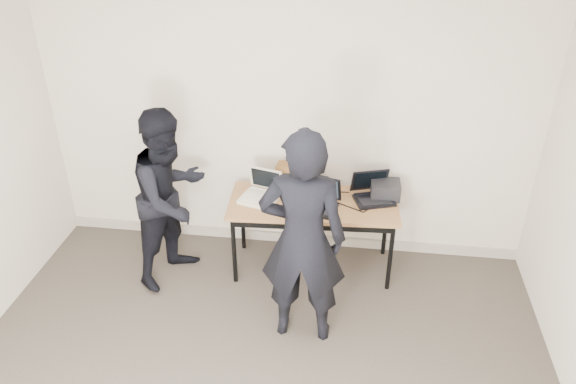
% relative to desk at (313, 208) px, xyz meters
% --- Properties ---
extents(room, '(4.60, 4.60, 2.80)m').
position_rel_desk_xyz_m(room, '(-0.30, -1.84, 0.69)').
color(room, '#413931').
rests_on(room, ground).
extents(desk, '(1.54, 0.74, 0.72)m').
position_rel_desk_xyz_m(desk, '(0.00, 0.00, 0.00)').
color(desk, olive).
rests_on(desk, ground).
extents(laptop_beige, '(0.39, 0.39, 0.26)m').
position_rel_desk_xyz_m(laptop_beige, '(-0.47, 0.01, 0.11)').
color(laptop_beige, beige).
rests_on(laptop_beige, desk).
extents(laptop_center, '(0.41, 0.40, 0.26)m').
position_rel_desk_xyz_m(laptop_center, '(0.05, -0.05, 0.12)').
color(laptop_center, black).
rests_on(laptop_center, desk).
extents(laptop_right, '(0.42, 0.41, 0.25)m').
position_rel_desk_xyz_m(laptop_right, '(0.52, 0.14, 0.12)').
color(laptop_right, black).
rests_on(laptop_right, desk).
extents(leather_satchel, '(0.37, 0.20, 0.25)m').
position_rel_desk_xyz_m(leather_satchel, '(-0.18, 0.23, 0.19)').
color(leather_satchel, brown).
rests_on(leather_satchel, desk).
extents(tissue, '(0.15, 0.12, 0.08)m').
position_rel_desk_xyz_m(tissue, '(-0.15, 0.23, 0.34)').
color(tissue, white).
rests_on(tissue, leather_satchel).
extents(equipment_box, '(0.27, 0.23, 0.15)m').
position_rel_desk_xyz_m(equipment_box, '(0.63, 0.19, 0.13)').
color(equipment_box, black).
rests_on(equipment_box, desk).
extents(power_brick, '(0.09, 0.06, 0.03)m').
position_rel_desk_xyz_m(power_brick, '(-0.22, -0.17, 0.08)').
color(power_brick, black).
rests_on(power_brick, desk).
extents(cables, '(1.16, 0.42, 0.01)m').
position_rel_desk_xyz_m(cables, '(0.04, -0.00, 0.06)').
color(cables, silver).
rests_on(cables, desk).
extents(person_typist, '(0.66, 0.44, 1.80)m').
position_rel_desk_xyz_m(person_typist, '(-0.00, -0.84, 0.24)').
color(person_typist, black).
rests_on(person_typist, ground).
extents(person_observer, '(0.90, 0.98, 1.63)m').
position_rel_desk_xyz_m(person_observer, '(-1.23, -0.23, 0.15)').
color(person_observer, black).
rests_on(person_observer, ground).
extents(baseboard, '(4.50, 0.03, 0.10)m').
position_rel_desk_xyz_m(baseboard, '(-0.30, 0.39, -0.61)').
color(baseboard, '#A59A88').
rests_on(baseboard, ground).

